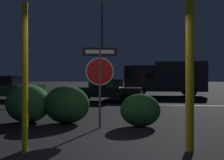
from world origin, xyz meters
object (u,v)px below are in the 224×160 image
object	(u,v)px
yellow_pole_right	(190,71)
delivery_truck	(163,77)
passing_car_2	(105,90)
passing_car_1	(3,88)
stop_sign	(100,71)
yellow_pole_left	(25,77)
hedge_bush_3	(140,110)
street_lamp	(102,38)
hedge_bush_2	(67,104)
hedge_bush_1	(28,103)

from	to	relation	value
yellow_pole_right	delivery_truck	distance (m)	15.20
passing_car_2	passing_car_1	bearing A→B (deg)	91.92
stop_sign	yellow_pole_left	xyz separation A→B (m)	(-0.94, -2.30, -0.18)
yellow_pole_right	hedge_bush_3	size ratio (longest dim) A/B	2.62
passing_car_2	street_lamp	distance (m)	6.66
hedge_bush_3	street_lamp	size ratio (longest dim) A/B	0.14
yellow_pole_right	passing_car_1	xyz separation A→B (m)	(-9.85, 9.90, -0.71)
street_lamp	yellow_pole_left	bearing A→B (deg)	-84.54
hedge_bush_3	street_lamp	xyz separation A→B (m)	(-3.49, 12.82, 4.18)
yellow_pole_left	passing_car_2	xyz separation A→B (m)	(-0.33, 10.27, -0.69)
hedge_bush_2	street_lamp	bearing A→B (deg)	95.93
stop_sign	passing_car_1	xyz separation A→B (m)	(-7.81, 8.02, -0.78)
yellow_pole_left	passing_car_1	size ratio (longest dim) A/B	0.54
hedge_bush_2	delivery_truck	world-z (taller)	delivery_truck
hedge_bush_1	passing_car_1	world-z (taller)	passing_car_1
hedge_bush_1	street_lamp	xyz separation A→B (m)	(-0.10, 12.67, 4.05)
passing_car_2	hedge_bush_1	bearing A→B (deg)	174.45
hedge_bush_2	delivery_truck	distance (m)	13.29
passing_car_2	street_lamp	bearing A→B (deg)	14.81
yellow_pole_right	street_lamp	distance (m)	16.04
hedge_bush_2	hedge_bush_3	world-z (taller)	hedge_bush_2
yellow_pole_right	street_lamp	size ratio (longest dim) A/B	0.37
yellow_pole_left	hedge_bush_2	xyz separation A→B (m)	(-0.17, 2.83, -0.79)
yellow_pole_right	passing_car_2	distance (m)	10.42
passing_car_1	delivery_truck	distance (m)	11.51
hedge_bush_1	passing_car_2	bearing A→B (deg)	82.02
passing_car_1	hedge_bush_3	bearing A→B (deg)	-127.67
yellow_pole_right	hedge_bush_2	bearing A→B (deg)	142.60
hedge_bush_3	delivery_truck	world-z (taller)	delivery_truck
hedge_bush_1	hedge_bush_3	bearing A→B (deg)	-2.41
stop_sign	yellow_pole_left	distance (m)	2.49
delivery_truck	passing_car_1	bearing A→B (deg)	118.44
yellow_pole_left	hedge_bush_1	world-z (taller)	yellow_pole_left
passing_car_1	passing_car_2	size ratio (longest dim) A/B	1.11
hedge_bush_1	hedge_bush_2	world-z (taller)	hedge_bush_1
stop_sign	hedge_bush_2	bearing A→B (deg)	141.95
hedge_bush_2	passing_car_1	world-z (taller)	passing_car_1
yellow_pole_right	street_lamp	world-z (taller)	street_lamp
yellow_pole_right	passing_car_1	distance (m)	13.99
hedge_bush_1	delivery_truck	size ratio (longest dim) A/B	0.22
hedge_bush_1	delivery_truck	distance (m)	13.67
stop_sign	delivery_truck	bearing A→B (deg)	67.37
stop_sign	hedge_bush_3	distance (m)	1.57
passing_car_2	delivery_truck	distance (m)	6.54
hedge_bush_1	hedge_bush_3	xyz separation A→B (m)	(3.38, -0.14, -0.12)
yellow_pole_left	hedge_bush_1	size ratio (longest dim) A/B	2.01
hedge_bush_3	passing_car_1	distance (m)	11.72
hedge_bush_1	hedge_bush_2	bearing A→B (deg)	0.31
yellow_pole_left	hedge_bush_2	size ratio (longest dim) A/B	1.98
hedge_bush_1	passing_car_2	distance (m)	7.52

